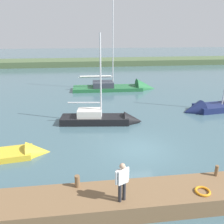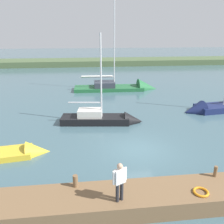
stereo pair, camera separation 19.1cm
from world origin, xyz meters
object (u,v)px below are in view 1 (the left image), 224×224
mooring_post_far (77,181)px  life_ring_buoy (203,191)px  mooring_post_near (216,171)px  person_on_dock (122,180)px  sailboat_near_dock (124,89)px  sailboat_mid_channel (216,108)px  sailboat_far_left (105,120)px

mooring_post_far → life_ring_buoy: mooring_post_far is taller
mooring_post_far → mooring_post_near: bearing=180.0°
life_ring_buoy → person_on_dock: size_ratio=0.39×
sailboat_near_dock → person_on_dock: sailboat_near_dock is taller
sailboat_mid_channel → mooring_post_far: bearing=33.6°
mooring_post_near → life_ring_buoy: (1.20, 1.05, -0.22)m
mooring_post_near → sailboat_far_left: 10.25m
mooring_post_far → sailboat_far_left: sailboat_far_left is taller
life_ring_buoy → mooring_post_near: bearing=-138.9°
mooring_post_far → sailboat_near_dock: 21.54m
mooring_post_far → life_ring_buoy: bearing=168.6°
life_ring_buoy → person_on_dock: 3.58m
life_ring_buoy → sailboat_mid_channel: bearing=-122.8°
sailboat_far_left → mooring_post_near: bearing=-58.8°
sailboat_mid_channel → person_on_dock: (11.34, 12.29, 1.59)m
sailboat_near_dock → person_on_dock: 22.27m
sailboat_mid_channel → person_on_dock: size_ratio=4.96×
sailboat_mid_channel → sailboat_near_dock: sailboat_near_dock is taller
sailboat_far_left → sailboat_near_dock: sailboat_near_dock is taller
sailboat_mid_channel → sailboat_far_left: bearing=3.0°
sailboat_mid_channel → life_ring_buoy: bearing=50.3°
mooring_post_near → sailboat_mid_channel: 13.06m
life_ring_buoy → sailboat_mid_channel: 14.57m
mooring_post_far → sailboat_near_dock: bearing=-105.4°
sailboat_mid_channel → person_on_dock: 16.80m
sailboat_far_left → sailboat_mid_channel: bearing=16.3°
life_ring_buoy → sailboat_far_left: size_ratio=0.08×
mooring_post_far → life_ring_buoy: 5.33m
sailboat_far_left → person_on_dock: bearing=-85.6°
sailboat_far_left → sailboat_near_dock: bearing=79.2°
life_ring_buoy → sailboat_mid_channel: (-7.89, -12.24, -0.66)m
mooring_post_far → person_on_dock: (-1.77, 1.11, 0.70)m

